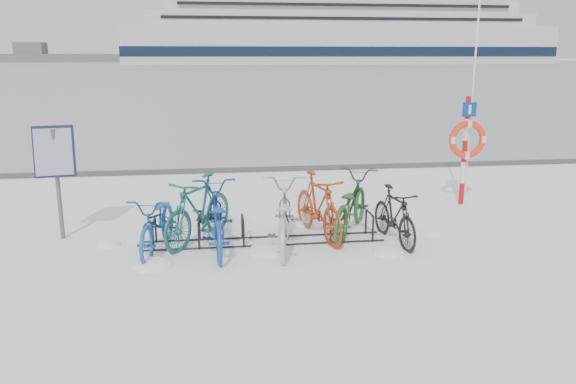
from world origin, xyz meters
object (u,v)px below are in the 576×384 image
Objects in this scene: bike_rack at (265,232)px; cruise_ferry at (338,25)px; lifebuoy_station at (467,140)px; info_board at (55,158)px.

cruise_ferry reaches higher than bike_rack.
bike_rack is 0.03× the size of cruise_ferry.
bike_rack is at bearing -156.56° from lifebuoy_station.
info_board reaches higher than bike_rack.
cruise_ferry is (43.12, 189.96, 12.93)m from bike_rack.
bike_rack is 0.98× the size of lifebuoy_station.
bike_rack is 2.07× the size of info_board.
lifebuoy_station is at bearing 23.44° from bike_rack.
lifebuoy_station is (4.34, 1.88, 1.19)m from bike_rack.
lifebuoy_station is at bearing -101.65° from cruise_ferry.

